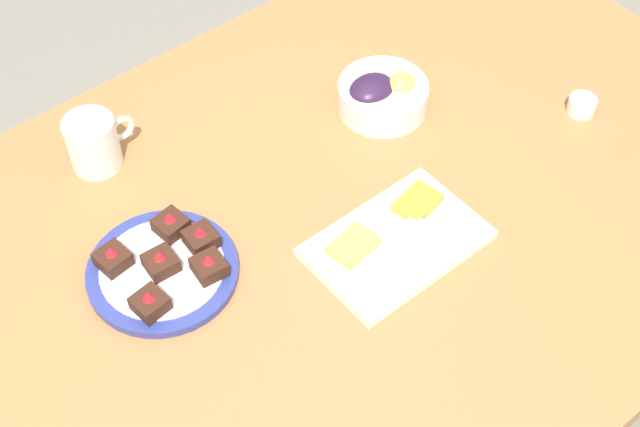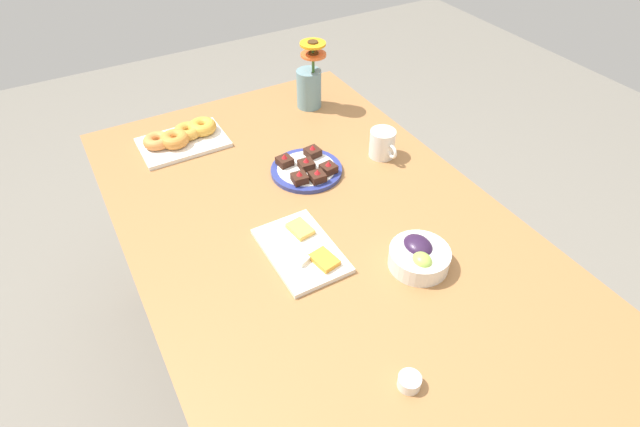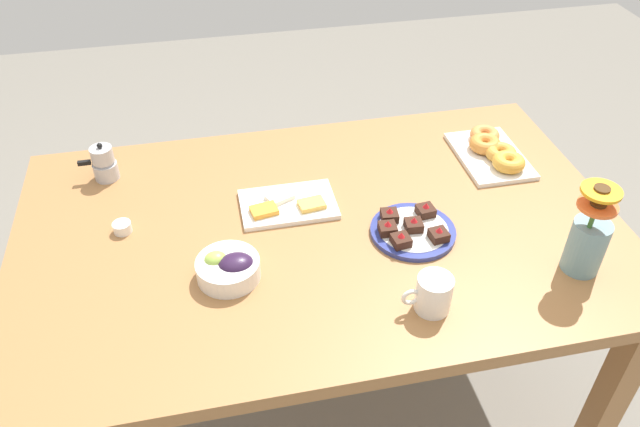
% 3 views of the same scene
% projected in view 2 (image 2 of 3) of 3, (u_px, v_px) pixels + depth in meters
% --- Properties ---
extents(ground_plane, '(6.00, 6.00, 0.00)m').
position_uv_depth(ground_plane, '(320.00, 368.00, 1.87)').
color(ground_plane, slate).
extents(dining_table, '(1.60, 1.00, 0.74)m').
position_uv_depth(dining_table, '(320.00, 246.00, 1.44)').
color(dining_table, '#9E6B3D').
rests_on(dining_table, ground_plane).
extents(coffee_mug, '(0.12, 0.08, 0.09)m').
position_uv_depth(coffee_mug, '(383.00, 143.00, 1.60)').
color(coffee_mug, white).
rests_on(coffee_mug, dining_table).
extents(grape_bowl, '(0.15, 0.15, 0.07)m').
position_uv_depth(grape_bowl, '(419.00, 256.00, 1.25)').
color(grape_bowl, white).
rests_on(grape_bowl, dining_table).
extents(cheese_platter, '(0.26, 0.17, 0.03)m').
position_uv_depth(cheese_platter, '(302.00, 250.00, 1.29)').
color(cheese_platter, white).
rests_on(cheese_platter, dining_table).
extents(croissant_platter, '(0.19, 0.28, 0.05)m').
position_uv_depth(croissant_platter, '(182.00, 137.00, 1.67)').
color(croissant_platter, white).
rests_on(croissant_platter, dining_table).
extents(jam_cup_honey, '(0.05, 0.05, 0.03)m').
position_uv_depth(jam_cup_honey, '(409.00, 381.00, 1.01)').
color(jam_cup_honey, white).
rests_on(jam_cup_honey, dining_table).
extents(dessert_plate, '(0.22, 0.22, 0.05)m').
position_uv_depth(dessert_plate, '(307.00, 169.00, 1.55)').
color(dessert_plate, navy).
rests_on(dessert_plate, dining_table).
extents(flower_vase, '(0.11, 0.10, 0.25)m').
position_uv_depth(flower_vase, '(309.00, 84.00, 1.81)').
color(flower_vase, '#6B939E').
rests_on(flower_vase, dining_table).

